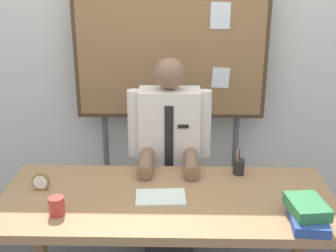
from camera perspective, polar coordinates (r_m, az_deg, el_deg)
name	(u,v)px	position (r m, az deg, el deg)	size (l,w,h in m)	color
back_wall	(171,52)	(3.36, 0.39, 9.84)	(6.40, 0.08, 2.70)	silver
desk	(167,210)	(2.45, -0.09, -11.07)	(1.85, 0.79, 0.76)	#9E754C
person	(169,168)	(2.96, 0.17, -5.55)	(0.55, 0.56, 1.42)	#2D2D33
bulletin_board	(171,50)	(3.15, 0.35, 10.00)	(1.41, 0.09, 1.95)	#4C3823
book_stack	(307,212)	(2.27, 17.94, -10.83)	(0.20, 0.31, 0.11)	#2D4C99
open_notebook	(161,197)	(2.38, -0.98, -9.41)	(0.27, 0.18, 0.01)	silver
desk_clock	(41,182)	(2.56, -16.51, -7.17)	(0.10, 0.04, 0.10)	olive
coffee_mug	(57,206)	(2.29, -14.54, -10.22)	(0.08, 0.08, 0.10)	#B23833
pen_holder	(239,166)	(2.67, 9.34, -5.31)	(0.07, 0.07, 0.16)	#262626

